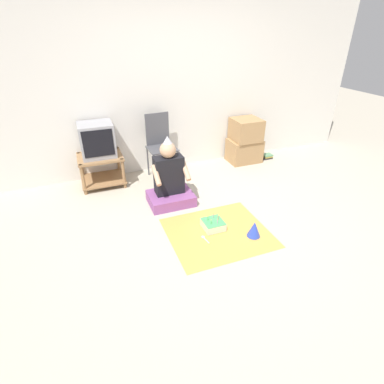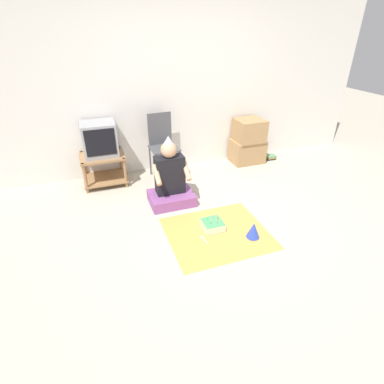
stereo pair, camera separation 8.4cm
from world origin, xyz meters
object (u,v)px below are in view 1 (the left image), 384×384
Objects in this scene: book_pile at (267,156)px; person_seated at (170,182)px; party_hat_blue at (254,229)px; folding_chair at (160,142)px; tv at (97,140)px; cardboard_box_stack at (245,141)px; birthday_cake at (213,224)px.

person_seated is (-2.03, -0.81, 0.26)m from book_pile.
book_pile is 1.01× the size of party_hat_blue.
folding_chair is at bearing 105.67° from party_hat_blue.
tv reaches higher than party_hat_blue.
cardboard_box_stack reaches higher than party_hat_blue.
cardboard_box_stack is at bearing 28.30° from person_seated.
birthday_cake is (1.05, -1.61, -0.63)m from tv.
person_seated is (-1.59, -0.86, -0.06)m from cardboard_box_stack.
party_hat_blue is (0.36, -0.30, 0.04)m from birthday_cake.
person_seated reaches higher than book_pile.
birthday_cake is at bearing -68.99° from person_seated.
book_pile is at bearing 53.03° from party_hat_blue.
book_pile is 2.20m from person_seated.
party_hat_blue is (0.64, -1.04, -0.20)m from person_seated.
person_seated reaches higher than cardboard_box_stack.
book_pile is (1.91, -0.03, -0.51)m from folding_chair.
folding_chair is 5.19× the size of book_pile.
cardboard_box_stack is 2.13m from party_hat_blue.
tv is 2.44m from party_hat_blue.
tv is 0.89m from folding_chair.
person_seated is (0.76, -0.87, -0.38)m from tv.
person_seated is 3.90× the size of birthday_cake.
birthday_cake is (0.28, -0.74, -0.24)m from person_seated.
cardboard_box_stack is 1.81m from person_seated.
folding_chair is at bearing -179.17° from cardboard_box_stack.
folding_chair reaches higher than book_pile.
folding_chair reaches higher than party_hat_blue.
birthday_cake is at bearing 140.61° from party_hat_blue.
party_hat_blue is at bearing -126.97° from book_pile.
cardboard_box_stack is 0.55m from book_pile.
tv reaches higher than person_seated.
folding_chair is 1.05× the size of person_seated.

